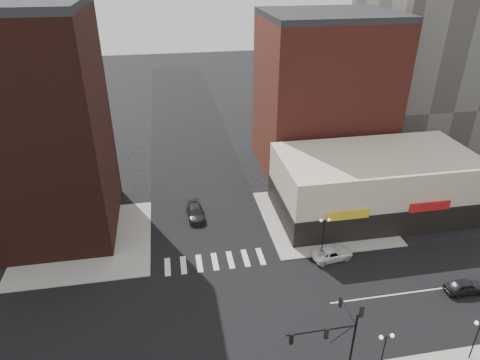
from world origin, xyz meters
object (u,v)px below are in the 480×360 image
object	(u,v)px
street_lamp_ne	(324,226)
white_suv	(332,254)
street_lamp_se_a	(385,344)
dark_sedan_north	(195,212)
street_lamp_se_b	(479,330)
traffic_signal	(340,334)
dark_sedan_east	(465,286)

from	to	relation	value
street_lamp_ne	white_suv	size ratio (longest dim) A/B	0.91
street_lamp_se_a	dark_sedan_north	size ratio (longest dim) A/B	0.86
street_lamp_se_b	street_lamp_ne	xyz separation A→B (m)	(-7.00, 16.00, 0.00)
traffic_signal	dark_sedan_north	xyz separation A→B (m)	(-8.62, 25.28, -4.26)
street_lamp_ne	street_lamp_se_a	bearing A→B (deg)	-93.58
dark_sedan_east	dark_sedan_north	bearing A→B (deg)	54.43
traffic_signal	white_suv	distance (m)	15.91
street_lamp_se_b	dark_sedan_north	bearing A→B (deg)	128.69
white_suv	dark_sedan_east	distance (m)	13.19
dark_sedan_north	dark_sedan_east	bearing A→B (deg)	-38.99
dark_sedan_north	street_lamp_se_a	bearing A→B (deg)	-66.81
street_lamp_se_b	dark_sedan_east	distance (m)	8.89
dark_sedan_east	dark_sedan_north	distance (m)	30.94
street_lamp_se_a	dark_sedan_north	world-z (taller)	street_lamp_se_a
street_lamp_ne	white_suv	distance (m)	3.11
traffic_signal	street_lamp_ne	xyz separation A→B (m)	(4.76, 15.83, -1.67)
white_suv	dark_sedan_north	size ratio (longest dim) A/B	0.94
street_lamp_ne	dark_sedan_north	xyz separation A→B (m)	(-13.38, 9.45, -2.59)
white_suv	dark_sedan_north	world-z (taller)	dark_sedan_north
traffic_signal	white_suv	bearing A→B (deg)	69.43
traffic_signal	white_suv	world-z (taller)	traffic_signal
white_suv	dark_sedan_east	xyz separation A→B (m)	(10.96, -7.34, 0.06)
traffic_signal	street_lamp_se_b	size ratio (longest dim) A/B	1.87
white_suv	street_lamp_se_a	bearing A→B (deg)	165.70
street_lamp_se_b	white_suv	xyz separation A→B (m)	(-6.38, 14.50, -2.66)
street_lamp_ne	dark_sedan_east	world-z (taller)	street_lamp_ne
street_lamp_se_a	dark_sedan_east	xyz separation A→B (m)	(12.57, 7.16, -2.60)
street_lamp_se_b	dark_sedan_east	size ratio (longest dim) A/B	1.02
street_lamp_se_b	street_lamp_ne	distance (m)	17.46
street_lamp_ne	white_suv	xyz separation A→B (m)	(0.62, -1.50, -2.66)
traffic_signal	street_lamp_se_b	distance (m)	11.88
street_lamp_se_a	street_lamp_se_b	world-z (taller)	same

